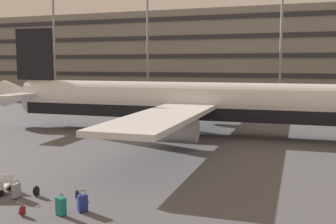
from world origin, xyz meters
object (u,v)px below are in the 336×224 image
at_px(suitcase_purple, 16,190).
at_px(backpack_navy, 22,211).
at_px(suitcase_small, 61,206).
at_px(backpack_silver, 78,194).
at_px(airliner, 202,103).
at_px(backpack_large, 36,191).
at_px(suitcase_laid_flat, 83,203).

height_order(suitcase_purple, backpack_navy, suitcase_purple).
distance_m(suitcase_small, backpack_silver, 2.24).
xyz_separation_m(backpack_silver, backpack_navy, (-0.99, -2.77, 0.02)).
relative_size(airliner, suitcase_purple, 50.59).
xyz_separation_m(suitcase_purple, backpack_silver, (2.80, 0.97, -0.19)).
distance_m(suitcase_purple, backpack_large, 0.92).
bearing_deg(airliner, backpack_silver, -92.47).
xyz_separation_m(suitcase_small, suitcase_laid_flat, (0.63, 0.70, -0.01)).
height_order(airliner, backpack_silver, airliner).
bearing_deg(backpack_silver, backpack_large, -169.35).
height_order(suitcase_small, backpack_large, suitcase_small).
relative_size(backpack_silver, backpack_navy, 0.92).
bearing_deg(airliner, backpack_large, -98.44).
bearing_deg(backpack_navy, suitcase_laid_flat, 30.99).
xyz_separation_m(airliner, suitcase_laid_flat, (0.35, -20.87, -2.45)).
relative_size(suitcase_laid_flat, backpack_navy, 1.95).
bearing_deg(suitcase_purple, backpack_large, 39.38).
xyz_separation_m(suitcase_small, suitcase_purple, (-3.36, 1.18, -0.03)).
distance_m(suitcase_laid_flat, backpack_silver, 1.89).
bearing_deg(backpack_silver, suitcase_small, -75.54).
xyz_separation_m(suitcase_laid_flat, backpack_large, (-3.29, 1.06, -0.16)).
height_order(suitcase_purple, backpack_silver, suitcase_purple).
xyz_separation_m(airliner, backpack_large, (-2.94, -19.81, -2.61)).
distance_m(suitcase_purple, backpack_navy, 2.56).
bearing_deg(airliner, suitcase_laid_flat, -89.03).
xyz_separation_m(airliner, suitcase_purple, (-3.64, -20.39, -2.47)).
bearing_deg(backpack_navy, suitcase_purple, 135.27).
height_order(airliner, backpack_navy, airliner).
distance_m(airliner, suitcase_small, 21.71).
height_order(suitcase_small, suitcase_purple, suitcase_small).
bearing_deg(backpack_silver, suitcase_laid_flat, -50.81).
height_order(suitcase_purple, backpack_large, suitcase_purple).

